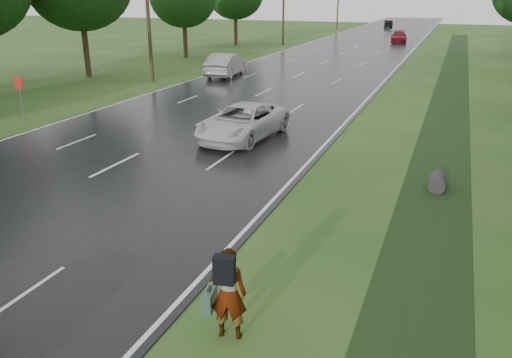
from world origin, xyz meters
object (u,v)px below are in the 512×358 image
Objects in this scene: pedestrian at (227,292)px; silver_sedan at (226,65)px; road_sign at (20,90)px; white_pickup at (243,122)px.

pedestrian is 31.64m from silver_sedan.
road_sign is at bearing -45.84° from pedestrian.
silver_sedan is at bearing 123.23° from white_pickup.
pedestrian is (16.68, -11.55, -0.67)m from road_sign.
pedestrian is 0.35× the size of silver_sedan.
silver_sedan is (-8.20, 15.91, 0.14)m from white_pickup.
pedestrian reaches higher than silver_sedan.
white_pickup is 1.00× the size of silver_sedan.
white_pickup is at bearing -79.37° from pedestrian.
silver_sedan is at bearing 78.89° from road_sign.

